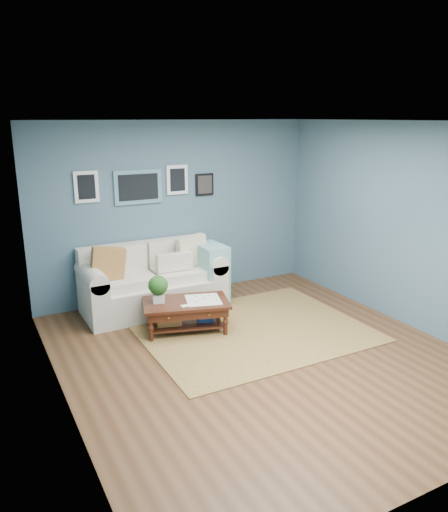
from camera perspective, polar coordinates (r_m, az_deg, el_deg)
room_shell at (r=5.64m, az=4.18°, el=1.37°), size 5.00×5.02×2.70m
area_rug at (r=6.72m, az=3.31°, el=-8.42°), size 2.88×2.30×0.01m
loveseat at (r=7.39m, az=-7.54°, el=-2.73°), size 2.07×0.94×1.06m
coffee_table at (r=6.59m, az=-4.89°, el=-5.77°), size 1.24×0.93×0.77m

